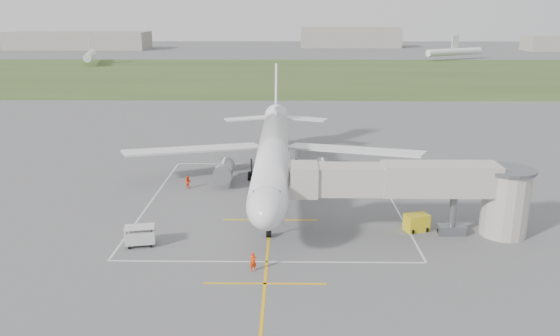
{
  "coord_description": "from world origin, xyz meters",
  "views": [
    {
      "loc": [
        1.78,
        -63.76,
        21.17
      ],
      "look_at": [
        0.95,
        -4.0,
        4.0
      ],
      "focal_mm": 35.0,
      "sensor_mm": 36.0,
      "label": 1
    }
  ],
  "objects_px": {
    "airliner": "(273,154)",
    "ramp_worker_wing": "(188,182)",
    "jet_bridge": "(431,188)",
    "baggage_cart": "(140,236)",
    "gpu_unit": "(417,223)",
    "ramp_worker_nose": "(253,262)"
  },
  "relations": [
    {
      "from": "baggage_cart",
      "to": "ramp_worker_nose",
      "type": "distance_m",
      "value": 12.04
    },
    {
      "from": "airliner",
      "to": "ramp_worker_nose",
      "type": "relative_size",
      "value": 27.89
    },
    {
      "from": "gpu_unit",
      "to": "ramp_worker_nose",
      "type": "xyz_separation_m",
      "value": [
        -15.83,
        -9.08,
        -0.01
      ]
    },
    {
      "from": "ramp_worker_wing",
      "to": "airliner",
      "type": "bearing_deg",
      "value": -158.75
    },
    {
      "from": "airliner",
      "to": "ramp_worker_wing",
      "type": "xyz_separation_m",
      "value": [
        -10.61,
        0.01,
        -3.61
      ]
    },
    {
      "from": "ramp_worker_nose",
      "to": "ramp_worker_wing",
      "type": "bearing_deg",
      "value": 93.76
    },
    {
      "from": "baggage_cart",
      "to": "ramp_worker_wing",
      "type": "distance_m",
      "value": 17.48
    },
    {
      "from": "gpu_unit",
      "to": "ramp_worker_wing",
      "type": "xyz_separation_m",
      "value": [
        -25.36,
        13.42,
        -0.06
      ]
    },
    {
      "from": "airliner",
      "to": "jet_bridge",
      "type": "bearing_deg",
      "value": -42.19
    },
    {
      "from": "gpu_unit",
      "to": "airliner",
      "type": "bearing_deg",
      "value": 119.45
    },
    {
      "from": "airliner",
      "to": "gpu_unit",
      "type": "height_order",
      "value": "airliner"
    },
    {
      "from": "gpu_unit",
      "to": "ramp_worker_nose",
      "type": "relative_size",
      "value": 1.57
    },
    {
      "from": "jet_bridge",
      "to": "ramp_worker_wing",
      "type": "distance_m",
      "value": 30.2
    },
    {
      "from": "gpu_unit",
      "to": "ramp_worker_wing",
      "type": "height_order",
      "value": "gpu_unit"
    },
    {
      "from": "gpu_unit",
      "to": "ramp_worker_nose",
      "type": "distance_m",
      "value": 18.26
    },
    {
      "from": "ramp_worker_nose",
      "to": "ramp_worker_wing",
      "type": "distance_m",
      "value": 24.44
    },
    {
      "from": "airliner",
      "to": "jet_bridge",
      "type": "relative_size",
      "value": 2.0
    },
    {
      "from": "gpu_unit",
      "to": "baggage_cart",
      "type": "height_order",
      "value": "baggage_cart"
    },
    {
      "from": "jet_bridge",
      "to": "ramp_worker_wing",
      "type": "bearing_deg",
      "value": 151.56
    },
    {
      "from": "jet_bridge",
      "to": "baggage_cart",
      "type": "height_order",
      "value": "jet_bridge"
    },
    {
      "from": "airliner",
      "to": "ramp_worker_wing",
      "type": "relative_size",
      "value": 29.92
    },
    {
      "from": "baggage_cart",
      "to": "ramp_worker_wing",
      "type": "relative_size",
      "value": 1.92
    }
  ]
}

